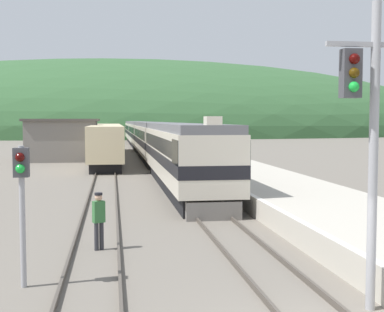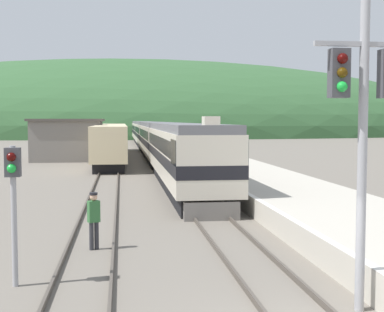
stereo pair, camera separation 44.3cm
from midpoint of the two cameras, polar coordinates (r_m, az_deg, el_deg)
name	(u,v)px [view 1 (the left image)]	position (r m, az deg, el deg)	size (l,w,h in m)	color
track_main	(141,147)	(79.53, -5.67, 0.93)	(1.52, 180.00, 0.16)	#4C443D
track_siding	(109,148)	(79.44, -9.02, 0.89)	(1.52, 180.00, 0.16)	#4C443D
platform	(189,153)	(60.03, -0.49, 0.34)	(5.38, 140.00, 0.87)	#BCB5A5
distant_hills	(127,134)	(157.24, -7.06, 2.32)	(207.67, 93.45, 42.60)	#335B33
station_shed	(63,139)	(56.11, -13.83, 1.73)	(7.31, 7.07, 4.24)	slate
express_train_lead_car	(182,153)	(31.79, -1.48, 0.30)	(3.00, 21.19, 4.26)	black
carriage_second	(153,140)	(54.07, -4.37, 1.73)	(2.99, 21.40, 3.90)	black
carriage_third	(142,134)	(76.30, -5.57, 2.34)	(2.99, 21.40, 3.90)	black
carriage_fourth	(135,131)	(98.55, -6.22, 2.67)	(2.99, 21.40, 3.90)	black
carriage_fifth	(131,129)	(120.81, -6.64, 2.88)	(2.99, 21.40, 3.90)	black
siding_train	(107,141)	(57.73, -9.24, 1.58)	(2.90, 35.26, 3.61)	black
signal_mast_main	(375,111)	(11.88, 17.91, 4.55)	(2.20, 0.42, 6.58)	#9E9EA3
signal_post_siding	(22,186)	(13.66, -18.61, -3.03)	(0.36, 0.42, 3.48)	#9E9EA3
track_worker	(99,217)	(17.21, -10.65, -6.42)	(0.42, 0.35, 1.82)	#2D2D33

